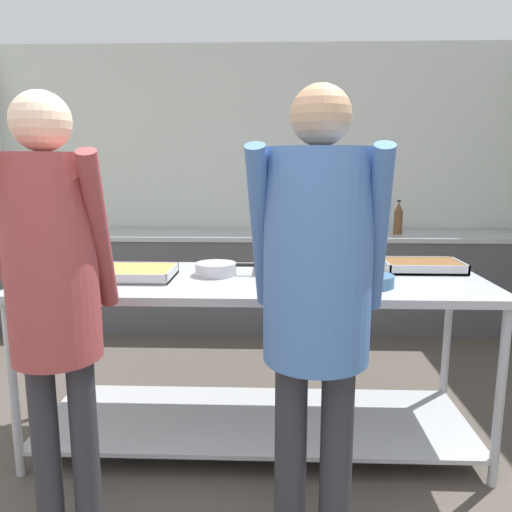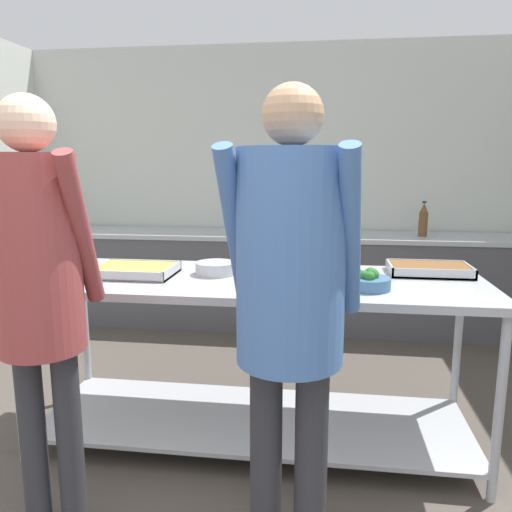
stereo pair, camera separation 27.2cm
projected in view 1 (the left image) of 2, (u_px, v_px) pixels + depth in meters
The scene contains 12 objects.
wall_rear at pixel (255, 185), 4.93m from camera, with size 5.09×0.06×2.65m.
back_counter at pixel (253, 279), 4.73m from camera, with size 4.93×0.65×0.90m.
serving_counter at pixel (255, 333), 2.70m from camera, with size 2.42×0.83×0.93m.
plate_stack at pixel (62, 271), 2.65m from camera, with size 0.26×0.26×0.07m.
serving_tray_greens at pixel (133, 273), 2.64m from camera, with size 0.43×0.32×0.05m.
sauce_pan at pixel (216, 268), 2.70m from camera, with size 0.36×0.22×0.07m.
serving_tray_vegetables at pixel (295, 266), 2.82m from camera, with size 0.44×0.31×0.05m.
broccoli_bowl at pixel (372, 278), 2.45m from camera, with size 0.21×0.21×0.10m.
serving_tray_roast at pixel (422, 266), 2.83m from camera, with size 0.43×0.28×0.05m.
guest_serving_left at pixel (317, 283), 1.78m from camera, with size 0.51×0.39×1.80m.
guest_serving_right at pixel (53, 280), 1.82m from camera, with size 0.46×0.39×1.78m.
water_bottle at pixel (398, 218), 4.55m from camera, with size 0.08×0.08×0.31m.
Camera 1 is at (0.19, -0.99, 1.53)m, focal length 35.00 mm.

